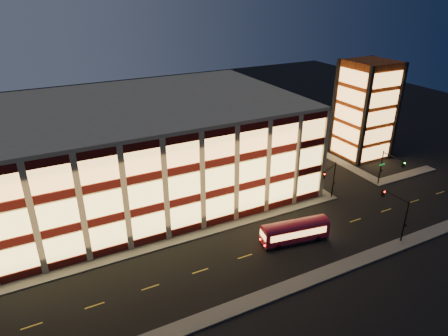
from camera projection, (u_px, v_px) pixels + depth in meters
ground at (195, 240)px, 52.03m from camera, size 200.00×200.00×0.00m
sidewalk_office_south at (171, 241)px, 51.56m from camera, size 54.00×2.00×0.15m
sidewalk_office_east at (271, 160)px, 75.26m from camera, size 2.00×30.00×0.15m
sidewalk_tower_south at (404, 175)px, 69.39m from camera, size 14.00×2.00×0.15m
sidewalk_tower_west at (318, 150)px, 79.82m from camera, size 2.00×30.00×0.15m
sidewalk_near at (245, 304)px, 41.50m from camera, size 100.00×2.00×0.15m
office_building at (133, 149)px, 61.45m from camera, size 50.45×30.45×14.50m
stair_tower at (365, 110)px, 74.48m from camera, size 8.60×8.60×18.00m
traffic_signal_far at (330, 177)px, 59.70m from camera, size 3.79×1.87×6.00m
traffic_signal_right at (389, 165)px, 63.69m from camera, size 1.20×4.37×6.00m
traffic_signal_near at (397, 209)px, 51.13m from camera, size 0.32×4.45×6.00m
trolley_bus at (295, 230)px, 51.05m from camera, size 9.09×3.56×3.00m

